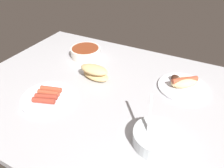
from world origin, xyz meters
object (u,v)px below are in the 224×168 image
Objects in this scene: bread_stack at (95,72)px; bowl_chili at (86,52)px; plate_sausages at (48,97)px; plate_hotdog_assembled at (183,85)px; bowl_coleslaw at (155,137)px.

bowl_chili is (16.08, -16.72, -0.75)cm from bread_stack.
plate_sausages is (10.07, 21.50, -2.65)cm from bread_stack.
plate_hotdog_assembled is at bearing -145.71° from plate_sausages.
bowl_coleslaw reaches higher than bowl_chili.
bread_stack is 0.66× the size of plate_hotdog_assembled.
bowl_coleslaw is at bearing 86.46° from plate_hotdog_assembled.
plate_hotdog_assembled reaches higher than plate_sausages.
bowl_coleslaw reaches higher than plate_sausages.
bowl_chili is 0.75× the size of plate_hotdog_assembled.
bowl_coleslaw is at bearing 142.91° from bowl_chili.
bowl_coleslaw is 65.82cm from bowl_chili.
bowl_coleslaw is at bearing 147.76° from bread_stack.
bowl_coleslaw is at bearing 178.19° from plate_sausages.
bread_stack is 0.97× the size of bowl_coleslaw.
bowl_chili is at bearing -81.06° from plate_sausages.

